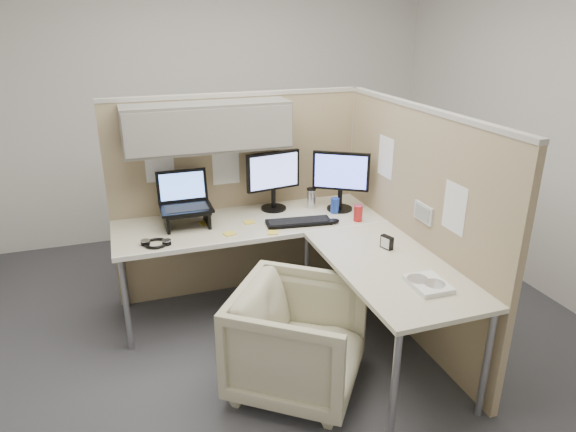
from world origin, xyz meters
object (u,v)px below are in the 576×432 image
object	(u,v)px
office_chair	(298,335)
keyboard	(299,222)
desk	(297,244)
monitor_left	(273,176)

from	to	relation	value
office_chair	keyboard	distance (m)	0.97
desk	monitor_left	size ratio (longest dim) A/B	4.29
keyboard	desk	bearing A→B (deg)	-105.15
office_chair	monitor_left	distance (m)	1.37
office_chair	keyboard	world-z (taller)	keyboard
desk	keyboard	size ratio (longest dim) A/B	4.19
office_chair	keyboard	bearing A→B (deg)	16.55
monitor_left	keyboard	xyz separation A→B (m)	(0.08, -0.35, -0.26)
desk	monitor_left	bearing A→B (deg)	88.61
desk	monitor_left	world-z (taller)	monitor_left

